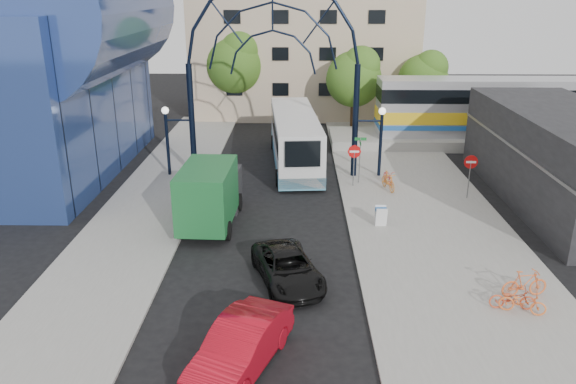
{
  "coord_description": "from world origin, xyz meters",
  "views": [
    {
      "loc": [
        1.44,
        -19.64,
        11.12
      ],
      "look_at": [
        1.02,
        6.0,
        1.85
      ],
      "focal_mm": 35.0,
      "sensor_mm": 36.0,
      "label": 1
    }
  ],
  "objects_px": {
    "train_car": "(547,107)",
    "do_not_enter_sign": "(470,166)",
    "black_suv": "(288,268)",
    "bike_far_b": "(525,284)",
    "stop_sign": "(354,155)",
    "bike_far_a": "(512,298)",
    "tree_north_b": "(236,61)",
    "tree_north_c": "(425,77)",
    "gateway_arch": "(273,37)",
    "bike_far_c": "(523,302)",
    "tree_north_a": "(356,76)",
    "red_sedan": "(240,346)",
    "city_bus": "(295,138)",
    "bike_near_a": "(388,176)",
    "bike_near_b": "(388,181)",
    "sandwich_board": "(381,214)",
    "street_name_sign": "(360,150)",
    "green_truck": "(211,193)"
  },
  "relations": [
    {
      "from": "red_sedan",
      "to": "bike_far_c",
      "type": "height_order",
      "value": "red_sedan"
    },
    {
      "from": "gateway_arch",
      "to": "tree_north_c",
      "type": "height_order",
      "value": "gateway_arch"
    },
    {
      "from": "stop_sign",
      "to": "bike_far_b",
      "type": "bearing_deg",
      "value": -67.55
    },
    {
      "from": "street_name_sign",
      "to": "train_car",
      "type": "distance_m",
      "value": 17.55
    },
    {
      "from": "bike_near_b",
      "to": "tree_north_c",
      "type": "bearing_deg",
      "value": 57.05
    },
    {
      "from": "red_sedan",
      "to": "bike_near_a",
      "type": "xyz_separation_m",
      "value": [
        7.2,
        17.6,
        -0.27
      ]
    },
    {
      "from": "bike_far_b",
      "to": "sandwich_board",
      "type": "bearing_deg",
      "value": 24.24
    },
    {
      "from": "tree_north_a",
      "to": "black_suv",
      "type": "relative_size",
      "value": 1.5
    },
    {
      "from": "gateway_arch",
      "to": "bike_far_a",
      "type": "relative_size",
      "value": 8.29
    },
    {
      "from": "tree_north_b",
      "to": "bike_far_b",
      "type": "xyz_separation_m",
      "value": [
        13.95,
        -30.69,
        -4.6
      ]
    },
    {
      "from": "bike_far_b",
      "to": "tree_north_c",
      "type": "bearing_deg",
      "value": -13.41
    },
    {
      "from": "stop_sign",
      "to": "do_not_enter_sign",
      "type": "height_order",
      "value": "stop_sign"
    },
    {
      "from": "city_bus",
      "to": "black_suv",
      "type": "xyz_separation_m",
      "value": [
        -0.2,
        -16.44,
        -1.13
      ]
    },
    {
      "from": "tree_north_a",
      "to": "city_bus",
      "type": "relative_size",
      "value": 0.56
    },
    {
      "from": "black_suv",
      "to": "bike_far_b",
      "type": "bearing_deg",
      "value": -24.56
    },
    {
      "from": "tree_north_b",
      "to": "bike_far_b",
      "type": "relative_size",
      "value": 4.37
    },
    {
      "from": "gateway_arch",
      "to": "bike_far_a",
      "type": "height_order",
      "value": "gateway_arch"
    },
    {
      "from": "tree_north_a",
      "to": "tree_north_b",
      "type": "relative_size",
      "value": 0.88
    },
    {
      "from": "stop_sign",
      "to": "tree_north_b",
      "type": "distance_m",
      "value": 20.18
    },
    {
      "from": "gateway_arch",
      "to": "train_car",
      "type": "distance_m",
      "value": 22.27
    },
    {
      "from": "tree_north_a",
      "to": "red_sedan",
      "type": "xyz_separation_m",
      "value": [
        -6.39,
        -30.99,
        -3.82
      ]
    },
    {
      "from": "city_bus",
      "to": "bike_far_c",
      "type": "relative_size",
      "value": 7.73
    },
    {
      "from": "tree_north_c",
      "to": "bike_far_a",
      "type": "distance_m",
      "value": 29.95
    },
    {
      "from": "bike_near_b",
      "to": "bike_far_b",
      "type": "relative_size",
      "value": 0.98
    },
    {
      "from": "tree_north_b",
      "to": "red_sedan",
      "type": "xyz_separation_m",
      "value": [
        3.61,
        -34.99,
        -4.48
      ]
    },
    {
      "from": "city_bus",
      "to": "red_sedan",
      "type": "height_order",
      "value": "city_bus"
    },
    {
      "from": "bike_far_b",
      "to": "bike_far_c",
      "type": "distance_m",
      "value": 1.26
    },
    {
      "from": "tree_north_c",
      "to": "bike_far_b",
      "type": "relative_size",
      "value": 3.55
    },
    {
      "from": "red_sedan",
      "to": "black_suv",
      "type": "bearing_deg",
      "value": 97.42
    },
    {
      "from": "train_car",
      "to": "do_not_enter_sign",
      "type": "bearing_deg",
      "value": -126.87
    },
    {
      "from": "street_name_sign",
      "to": "red_sedan",
      "type": "relative_size",
      "value": 0.58
    },
    {
      "from": "sandwich_board",
      "to": "tree_north_a",
      "type": "distance_m",
      "value": 20.33
    },
    {
      "from": "do_not_enter_sign",
      "to": "bike_far_a",
      "type": "distance_m",
      "value": 11.86
    },
    {
      "from": "black_suv",
      "to": "tree_north_a",
      "type": "bearing_deg",
      "value": 61.81
    },
    {
      "from": "stop_sign",
      "to": "do_not_enter_sign",
      "type": "relative_size",
      "value": 1.01
    },
    {
      "from": "do_not_enter_sign",
      "to": "tree_north_b",
      "type": "height_order",
      "value": "tree_north_b"
    },
    {
      "from": "train_car",
      "to": "tree_north_a",
      "type": "xyz_separation_m",
      "value": [
        -13.88,
        3.93,
        1.71
      ]
    },
    {
      "from": "sandwich_board",
      "to": "bike_far_a",
      "type": "height_order",
      "value": "sandwich_board"
    },
    {
      "from": "bike_near_a",
      "to": "bike_near_b",
      "type": "xyz_separation_m",
      "value": [
        -0.18,
        -1.25,
        0.14
      ]
    },
    {
      "from": "do_not_enter_sign",
      "to": "tree_north_c",
      "type": "relative_size",
      "value": 0.38
    },
    {
      "from": "do_not_enter_sign",
      "to": "bike_far_c",
      "type": "xyz_separation_m",
      "value": [
        -1.42,
        -11.92,
        -1.43
      ]
    },
    {
      "from": "do_not_enter_sign",
      "to": "sandwich_board",
      "type": "xyz_separation_m",
      "value": [
        -5.4,
        -4.02,
        -1.23
      ]
    },
    {
      "from": "gateway_arch",
      "to": "train_car",
      "type": "xyz_separation_m",
      "value": [
        20.0,
        8.0,
        -5.66
      ]
    },
    {
      "from": "gateway_arch",
      "to": "tree_north_a",
      "type": "relative_size",
      "value": 1.95
    },
    {
      "from": "green_truck",
      "to": "bike_near_b",
      "type": "distance_m",
      "value": 10.77
    },
    {
      "from": "sandwich_board",
      "to": "tree_north_a",
      "type": "bearing_deg",
      "value": 88.5
    },
    {
      "from": "stop_sign",
      "to": "train_car",
      "type": "distance_m",
      "value": 18.22
    },
    {
      "from": "street_name_sign",
      "to": "sandwich_board",
      "type": "xyz_separation_m",
      "value": [
        0.4,
        -6.62,
        -1.39
      ]
    },
    {
      "from": "red_sedan",
      "to": "stop_sign",
      "type": "bearing_deg",
      "value": 94.84
    },
    {
      "from": "red_sedan",
      "to": "city_bus",
      "type": "bearing_deg",
      "value": 107.3
    }
  ]
}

